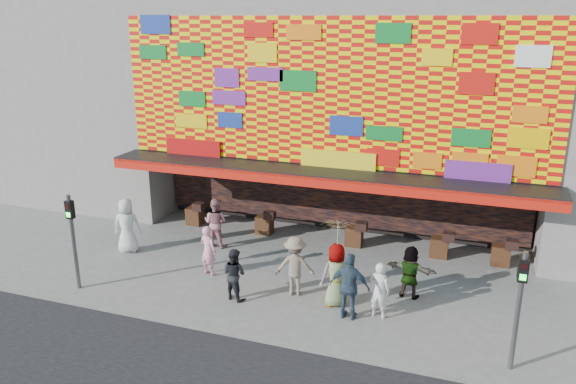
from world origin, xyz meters
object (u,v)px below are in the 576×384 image
Objects in this scene: ped_g at (336,275)px; parasol at (337,236)px; ped_d at (295,266)px; ped_i at (216,223)px; ped_a at (127,226)px; signal_left at (72,231)px; ped_h at (379,290)px; ped_f at (410,272)px; ped_e at (350,287)px; ped_c at (234,274)px; ped_b at (208,250)px; signal_right at (520,298)px.

ped_g is 1.21m from parasol.
ped_d reaches higher than ped_i.
ped_a is at bearing 30.88° from ped_i.
signal_left is 1.84× the size of ped_h.
ped_f is 1.60m from ped_h.
ped_d is 0.98× the size of ped_g.
ped_e is at bearing 6.94° from signal_left.
ped_c is at bearing -24.11° from ped_g.
ped_h is at bearing -173.38° from ped_b.
ped_e reaches higher than ped_g.
parasol is (7.70, 1.61, 0.28)m from signal_left.
ped_i reaches higher than ped_c.
signal_right reaches higher than parasol.
ped_b is 0.90× the size of parasol.
ped_c is (1.46, -1.20, -0.05)m from ped_b.
ped_i is at bearing 60.43° from signal_left.
signal_left is at bearing 17.04° from ped_h.
ped_i is at bearing 156.06° from signal_right.
ped_b is 0.87× the size of ped_e.
ped_i is (-0.83, 2.20, 0.07)m from ped_b.
signal_right is 5.05m from ped_g.
signal_right reaches higher than ped_b.
ped_a is 1.24× the size of ped_c.
parasol is (-0.53, 0.61, 1.18)m from ped_e.
ped_e is (8.23, 1.00, -0.90)m from signal_left.
signal_left is 1.56× the size of ped_e.
ped_e is at bearing -164.02° from ped_c.
ped_e reaches higher than ped_c.
ped_b is 5.72m from ped_h.
ped_d reaches higher than ped_c.
signal_right is 6.37m from ped_d.
ped_g is at bearing -45.78° from ped_e.
ped_h is at bearing -152.85° from ped_e.
ped_g is (-4.70, 1.61, -0.92)m from signal_right.
signal_left is 1.00× the size of signal_right.
ped_g is at bearing -3.20° from ped_h.
parasol is (4.37, -0.58, 1.31)m from ped_b.
ped_e is at bearing -178.48° from ped_b.
ped_g is 1.02× the size of parasol.
ped_a is 1.08× the size of ped_i.
ped_g is at bearing -152.21° from ped_c.
ped_d is (1.59, 0.85, 0.13)m from ped_c.
ped_i is (-7.13, 1.59, 0.10)m from ped_f.
parasol reaches higher than ped_g.
ped_c is 0.82× the size of ped_e.
parasol is (-1.29, 0.27, 1.33)m from ped_h.
signal_right is at bearing -178.42° from ped_b.
ped_c is 0.86× the size of ped_d.
ped_a is (-0.20, 2.91, -0.89)m from signal_left.
ped_g is at bearing 11.81° from signal_left.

